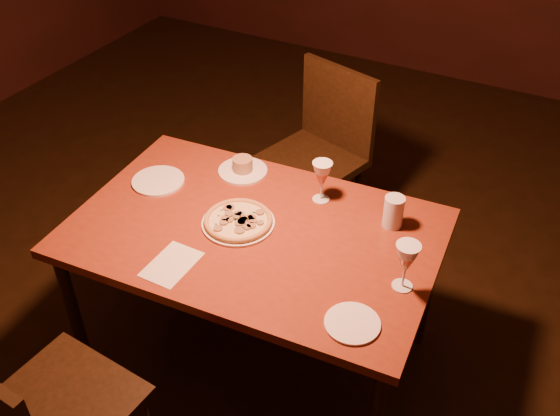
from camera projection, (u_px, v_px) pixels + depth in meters
The scene contains 11 objects.
floor at pixel (235, 392), 2.72m from camera, with size 7.00×7.00×0.00m, color black.
dining_table at pixel (254, 242), 2.46m from camera, with size 1.47×1.00×0.76m.
chair_far at pixel (319, 150), 3.27m from camera, with size 0.58×0.58×0.97m.
pizza_plate at pixel (238, 221), 2.44m from camera, with size 0.29×0.29×0.03m.
ramekin_saucer at pixel (243, 168), 2.72m from camera, with size 0.22×0.22×0.07m.
wine_glass_far at pixel (322, 182), 2.52m from camera, with size 0.08×0.08×0.18m, color #C56C52, non-canonical shape.
wine_glass_right at pixel (405, 266), 2.12m from camera, with size 0.09×0.09×0.19m, color #C56C52, non-canonical shape.
water_tumbler at pixel (393, 212), 2.40m from camera, with size 0.08×0.08×0.13m, color silver.
side_plate_left at pixel (158, 181), 2.67m from camera, with size 0.22×0.22×0.01m, color white.
side_plate_near at pixel (352, 323), 2.03m from camera, with size 0.19×0.19×0.01m, color white.
menu_card at pixel (172, 264), 2.26m from camera, with size 0.15×0.22×0.00m, color silver.
Camera 1 is at (0.95, -1.37, 2.30)m, focal length 40.00 mm.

